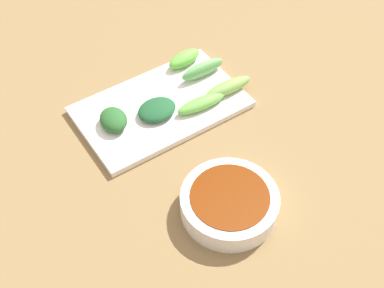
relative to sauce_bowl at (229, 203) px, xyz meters
The scene contains 9 objects.
tabletop 0.11m from the sauce_bowl, 14.41° to the right, with size 2.10×2.10×0.02m, color olive.
sauce_bowl is the anchor object (origin of this frame).
serving_plate 0.24m from the sauce_bowl, ahead, with size 0.18×0.29×0.01m, color white.
broccoli_stalk_0 0.25m from the sauce_bowl, 35.78° to the right, with size 0.03×0.10×0.02m, color #75A948.
broccoli_stalk_1 0.29m from the sauce_bowl, 26.56° to the right, with size 0.02×0.09×0.03m, color #60A75A.
broccoli_stalk_2 0.33m from the sauce_bowl, 21.42° to the right, with size 0.03×0.07×0.02m, color #61B83D.
broccoli_leafy_3 0.23m from the sauce_bowl, ahead, with size 0.06×0.07×0.02m, color #1B4F2A.
broccoli_leafy_4 0.25m from the sauce_bowl, 15.03° to the left, with size 0.06×0.05×0.03m, color #255926.
broccoli_stalk_5 0.21m from the sauce_bowl, 22.79° to the right, with size 0.03×0.09×0.02m, color #62B343.
Camera 1 is at (-0.44, 0.32, 0.69)m, focal length 48.61 mm.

